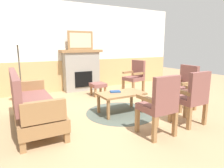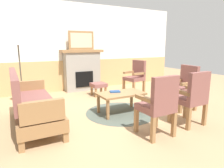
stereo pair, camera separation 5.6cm
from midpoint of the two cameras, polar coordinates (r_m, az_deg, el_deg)
name	(u,v)px [view 2 (the right image)]	position (r m, az deg, el deg)	size (l,w,h in m)	color
ground_plane	(120,112)	(4.28, 2.61, -8.05)	(14.00, 14.00, 0.00)	tan
wall_back	(79,49)	(6.41, -9.40, 10.21)	(7.20, 0.14, 2.70)	white
fireplace	(82,70)	(6.22, -8.46, 4.13)	(1.30, 0.44, 1.28)	gray
framed_picture	(81,40)	(6.18, -8.71, 12.51)	(0.80, 0.04, 0.56)	olive
couch	(32,105)	(3.69, -21.94, -5.63)	(0.70, 1.80, 0.98)	olive
coffee_table	(121,95)	(4.11, 3.00, -3.30)	(0.96, 0.56, 0.44)	olive
round_rug	(121,112)	(4.22, 2.94, -8.33)	(1.49, 1.49, 0.01)	#4C564C
book_on_table	(115,92)	(4.13, 1.26, -2.21)	(0.21, 0.14, 0.03)	navy
footstool	(99,86)	(5.55, -3.67, -0.50)	(0.40, 0.40, 0.36)	olive
armchair_near_fireplace	(136,75)	(5.81, 7.25, 2.52)	(0.56, 0.56, 0.98)	olive
armchair_by_window_left	(184,85)	(4.64, 20.77, -0.37)	(0.51, 0.51, 0.98)	olive
armchair_front_left	(192,96)	(3.73, 22.72, -3.26)	(0.49, 0.49, 0.98)	olive
armchair_front_center	(159,103)	(3.11, 14.01, -5.52)	(0.48, 0.48, 0.98)	olive
floor_lamp_by_couch	(18,44)	(4.91, -25.54, 10.60)	(0.36, 0.36, 1.68)	#332D28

